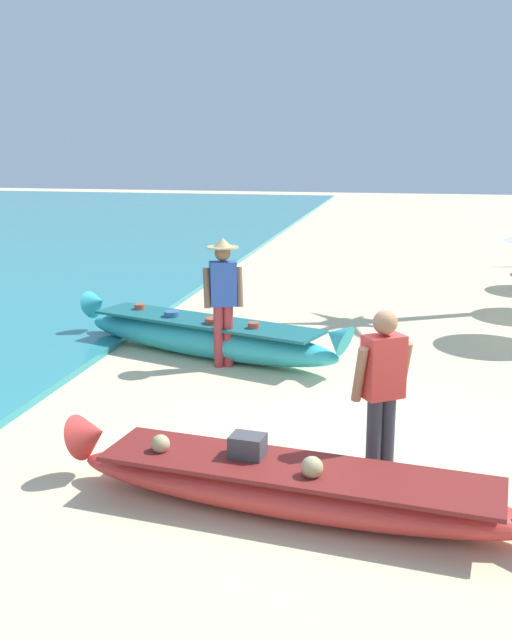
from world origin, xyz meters
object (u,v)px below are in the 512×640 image
object	(u,v)px
person_vendor_hatted	(223,293)
person_tourist_customer	(382,389)
boat_red_foreground	(295,486)
boat_cyan_midground	(206,336)

from	to	relation	value
person_vendor_hatted	person_tourist_customer	size ratio (longest dim) A/B	1.09
person_tourist_customer	boat_red_foreground	bearing A→B (deg)	-137.62
boat_red_foreground	person_vendor_hatted	xyz separation A→B (m)	(-1.66, 4.05, 0.83)
boat_cyan_midground	person_tourist_customer	xyz separation A→B (m)	(2.74, -3.88, 0.65)
boat_red_foreground	person_tourist_customer	distance (m)	1.18
person_tourist_customer	boat_cyan_midground	bearing A→B (deg)	125.24
person_vendor_hatted	person_tourist_customer	world-z (taller)	person_vendor_hatted
boat_red_foreground	person_vendor_hatted	distance (m)	4.45
boat_cyan_midground	boat_red_foreground	bearing A→B (deg)	-65.55
boat_cyan_midground	person_vendor_hatted	distance (m)	0.97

